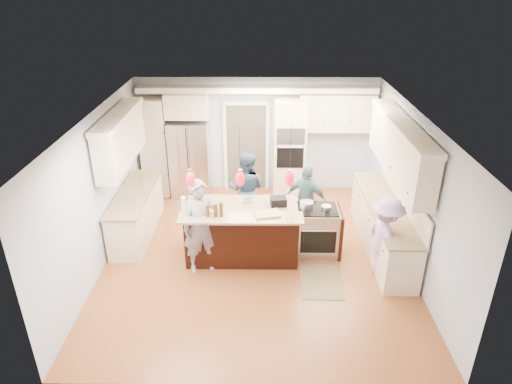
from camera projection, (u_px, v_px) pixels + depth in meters
ground_plane at (256, 255)px, 8.59m from camera, size 6.00×6.00×0.00m
room_shell at (256, 166)px, 7.80m from camera, size 5.54×6.04×2.72m
refrigerator at (190, 158)px, 10.59m from camera, size 0.90×0.70×1.80m
oven_column at (289, 148)px, 10.48m from camera, size 0.72×0.69×2.30m
back_upper_cabinets at (224, 125)px, 10.35m from camera, size 5.30×0.61×2.54m
right_counter_run at (389, 198)px, 8.38m from camera, size 0.64×3.10×2.51m
left_cabinets at (131, 186)px, 8.87m from camera, size 0.64×2.30×2.51m
kitchen_island at (243, 231)px, 8.45m from camera, size 2.10×1.46×1.12m
island_range at (318, 230)px, 8.52m from camera, size 0.82×0.71×0.92m
pendant_lights at (240, 179)px, 7.35m from camera, size 1.75×0.15×1.03m
person_bar_end at (201, 227)px, 7.82m from camera, size 0.74×0.60×1.74m
person_far_left at (247, 189)px, 9.34m from camera, size 0.90×0.79×1.59m
person_far_right at (307, 200)px, 9.03m from camera, size 0.94×0.72×1.48m
person_range_side at (386, 238)px, 7.71m from camera, size 0.78×1.07×1.49m
floor_rug at (321, 281)px, 7.85m from camera, size 0.70×1.01×0.01m
water_bottle at (184, 206)px, 7.59m from camera, size 0.09×0.09×0.34m
beer_bottle_a at (208, 211)px, 7.58m from camera, size 0.06×0.06×0.21m
beer_bottle_b at (216, 210)px, 7.58m from camera, size 0.07×0.07×0.23m
beer_bottle_c at (221, 210)px, 7.58m from camera, size 0.08×0.08×0.25m
drink_can at (212, 214)px, 7.57m from camera, size 0.07×0.07×0.12m
cutting_board at (267, 214)px, 7.68m from camera, size 0.47×0.37×0.03m
pot_large at (307, 205)px, 8.28m from camera, size 0.24×0.24×0.14m
pot_small at (326, 208)px, 8.24m from camera, size 0.18×0.18×0.09m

